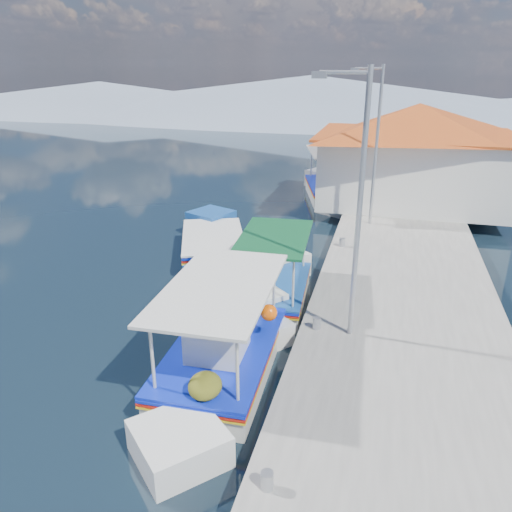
# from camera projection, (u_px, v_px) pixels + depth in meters

# --- Properties ---
(ground) EXTENTS (160.00, 160.00, 0.00)m
(ground) POSITION_uv_depth(u_px,v_px,m) (137.00, 368.00, 11.28)
(ground) COLOR black
(ground) RESTS_ON ground
(quay) EXTENTS (5.00, 44.00, 0.50)m
(quay) POSITION_uv_depth(u_px,v_px,m) (403.00, 282.00, 15.15)
(quay) COLOR #99958F
(quay) RESTS_ON ground
(bollards) EXTENTS (0.20, 17.20, 0.30)m
(bollards) POSITION_uv_depth(u_px,v_px,m) (333.00, 272.00, 14.84)
(bollards) COLOR #A5A8AD
(bollards) RESTS_ON quay
(main_caique) EXTENTS (2.31, 7.38, 2.43)m
(main_caique) POSITION_uv_depth(u_px,v_px,m) (223.00, 354.00, 10.99)
(main_caique) COLOR silver
(main_caique) RESTS_ON ground
(caique_green_canopy) EXTENTS (2.13, 6.15, 2.30)m
(caique_green_canopy) POSITION_uv_depth(u_px,v_px,m) (274.00, 292.00, 14.27)
(caique_green_canopy) COLOR silver
(caique_green_canopy) RESTS_ON ground
(caique_blue_hull) EXTENTS (3.79, 6.67, 1.27)m
(caique_blue_hull) POSITION_uv_depth(u_px,v_px,m) (215.00, 248.00, 17.65)
(caique_blue_hull) COLOR #17468D
(caique_blue_hull) RESTS_ON ground
(caique_far) EXTENTS (3.55, 7.40, 2.68)m
(caique_far) POSITION_uv_depth(u_px,v_px,m) (331.00, 188.00, 25.42)
(caique_far) COLOR silver
(caique_far) RESTS_ON ground
(harbor_building) EXTENTS (10.49, 10.49, 4.40)m
(harbor_building) POSITION_uv_depth(u_px,v_px,m) (415.00, 152.00, 22.25)
(harbor_building) COLOR white
(harbor_building) RESTS_ON quay
(lamp_post_near) EXTENTS (1.21, 0.14, 6.00)m
(lamp_post_near) POSITION_uv_depth(u_px,v_px,m) (356.00, 196.00, 10.58)
(lamp_post_near) COLOR #A5A8AD
(lamp_post_near) RESTS_ON quay
(lamp_post_far) EXTENTS (1.21, 0.14, 6.00)m
(lamp_post_far) POSITION_uv_depth(u_px,v_px,m) (375.00, 139.00, 18.67)
(lamp_post_far) COLOR #A5A8AD
(lamp_post_far) RESTS_ON quay
(mountain_ridge) EXTENTS (171.40, 96.00, 5.50)m
(mountain_ridge) POSITION_uv_depth(u_px,v_px,m) (407.00, 103.00, 59.29)
(mountain_ridge) COLOR gray
(mountain_ridge) RESTS_ON ground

